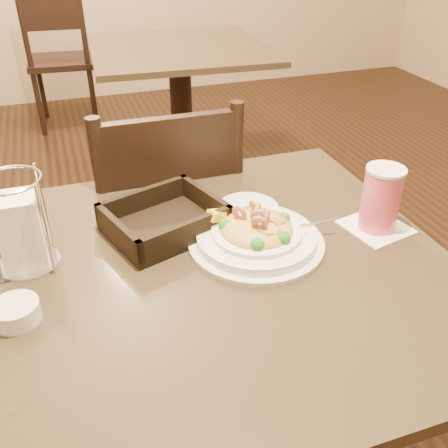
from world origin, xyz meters
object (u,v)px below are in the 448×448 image
object	(u,v)px
side_plate	(248,208)
main_table	(227,344)
dining_chair_far	(60,56)
pasta_bowl	(256,234)
bread_basket	(165,222)
dining_chair_near	(167,231)
napkin_caddy	(20,229)
background_table	(181,90)
drink_glass	(381,199)
butter_ramekin	(16,312)

from	to	relation	value
side_plate	main_table	bearing A→B (deg)	-122.34
dining_chair_far	main_table	bearing A→B (deg)	98.49
pasta_bowl	bread_basket	size ratio (longest dim) A/B	1.12
dining_chair_near	napkin_caddy	xyz separation A→B (m)	(-0.36, -0.39, 0.32)
dining_chair_far	side_plate	world-z (taller)	dining_chair_far
background_table	pasta_bowl	world-z (taller)	pasta_bowl
pasta_bowl	drink_glass	distance (m)	0.28
main_table	pasta_bowl	size ratio (longest dim) A/B	2.80
pasta_bowl	napkin_caddy	size ratio (longest dim) A/B	1.65
main_table	background_table	distance (m)	1.89
pasta_bowl	bread_basket	bearing A→B (deg)	145.71
butter_ramekin	napkin_caddy	bearing A→B (deg)	83.20
main_table	pasta_bowl	bearing A→B (deg)	26.64
bread_basket	napkin_caddy	bearing A→B (deg)	-173.54
dining_chair_near	napkin_caddy	size ratio (longest dim) A/B	4.77
dining_chair_near	drink_glass	world-z (taller)	dining_chair_near
dining_chair_far	drink_glass	size ratio (longest dim) A/B	6.03
napkin_caddy	butter_ramekin	world-z (taller)	napkin_caddy
dining_chair_far	pasta_bowl	distance (m)	2.86
background_table	napkin_caddy	xyz separation A→B (m)	(-0.75, -1.73, 0.32)
main_table	background_table	xyz separation A→B (m)	(0.37, 1.86, 0.00)
bread_basket	butter_ramekin	distance (m)	0.37
background_table	bread_basket	xyz separation A→B (m)	(-0.47, -1.70, 0.25)
main_table	pasta_bowl	distance (m)	0.27
drink_glass	dining_chair_near	bearing A→B (deg)	127.04
dining_chair_far	napkin_caddy	world-z (taller)	same
drink_glass	napkin_caddy	size ratio (longest dim) A/B	0.79
main_table	bread_basket	size ratio (longest dim) A/B	3.15
background_table	butter_ramekin	world-z (taller)	butter_ramekin
main_table	drink_glass	distance (m)	0.47
dining_chair_near	napkin_caddy	distance (m)	0.62
bread_basket	dining_chair_near	bearing A→B (deg)	78.61
dining_chair_far	napkin_caddy	xyz separation A→B (m)	(-0.17, -2.74, 0.32)
main_table	bread_basket	world-z (taller)	bread_basket
dining_chair_far	side_plate	xyz separation A→B (m)	(0.33, -2.69, 0.24)
dining_chair_near	dining_chair_far	xyz separation A→B (m)	(-0.19, 2.35, 0.00)
bread_basket	napkin_caddy	world-z (taller)	napkin_caddy
butter_ramekin	pasta_bowl	bearing A→B (deg)	9.59
main_table	butter_ramekin	xyz separation A→B (m)	(-0.40, -0.04, 0.25)
background_table	dining_chair_far	world-z (taller)	dining_chair_far
butter_ramekin	background_table	bearing A→B (deg)	67.85
butter_ramekin	side_plate	bearing A→B (deg)	23.40
side_plate	butter_ramekin	bearing A→B (deg)	-156.60
pasta_bowl	butter_ramekin	xyz separation A→B (m)	(-0.48, -0.08, -0.01)
napkin_caddy	bread_basket	bearing A→B (deg)	6.46
main_table	butter_ramekin	distance (m)	0.47
side_plate	napkin_caddy	bearing A→B (deg)	-173.33
background_table	pasta_bowl	size ratio (longest dim) A/B	2.96
bread_basket	side_plate	bearing A→B (deg)	6.95
background_table	side_plate	bearing A→B (deg)	-98.75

